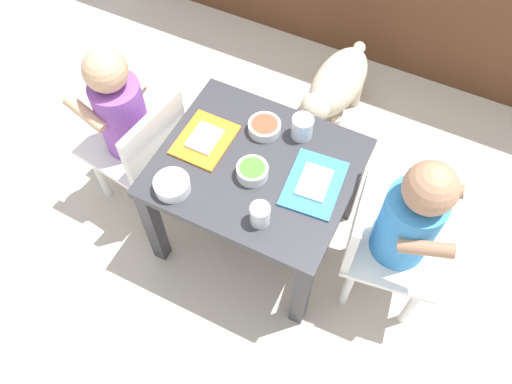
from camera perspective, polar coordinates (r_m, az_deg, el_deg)
ground_plane at (r=1.89m, az=0.00°, el=-4.45°), size 7.00×7.00×0.00m
dining_table at (r=1.59m, az=0.00°, el=1.38°), size 0.58×0.50×0.42m
seated_child_left at (r=1.69m, az=-14.13°, el=7.86°), size 0.32×0.32×0.68m
seated_child_right at (r=1.49m, az=15.92°, el=-3.25°), size 0.32×0.32×0.67m
dog at (r=2.08m, az=8.76°, el=11.49°), size 0.21×0.46×0.29m
food_tray_left at (r=1.58m, az=-5.63°, el=5.75°), size 0.15×0.19×0.02m
food_tray_right at (r=1.49m, az=6.38°, el=0.95°), size 0.17×0.22×0.02m
water_cup_left at (r=1.58m, az=5.07°, el=6.97°), size 0.07×0.07×0.07m
water_cup_right at (r=1.40m, az=0.44°, el=-2.55°), size 0.06×0.06×0.07m
veggie_bowl_far at (r=1.49m, az=-0.41°, el=2.31°), size 0.09×0.09×0.04m
cereal_bowl_left_side at (r=1.48m, az=-9.18°, el=0.78°), size 0.10×0.10×0.04m
veggie_bowl_near at (r=1.59m, az=0.93°, el=7.15°), size 0.10×0.10×0.03m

